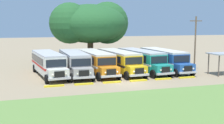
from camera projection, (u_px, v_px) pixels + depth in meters
name	position (u px, v px, depth m)	size (l,w,h in m)	color
ground_plane	(128.00, 84.00, 30.75)	(220.00, 220.00, 0.00)	#937F60
foreground_grass_strip	(167.00, 105.00, 22.67)	(80.00, 10.44, 0.01)	olive
parked_bus_slot_0	(48.00, 63.00, 35.28)	(3.65, 10.99, 2.82)	silver
parked_bus_slot_1	(74.00, 62.00, 36.14)	(2.68, 10.84, 2.82)	#9E9993
parked_bus_slot_2	(95.00, 61.00, 36.84)	(3.20, 10.91, 2.82)	orange
parked_bus_slot_3	(119.00, 61.00, 37.46)	(3.39, 10.95, 2.82)	yellow
parked_bus_slot_4	(141.00, 60.00, 38.38)	(3.62, 10.98, 2.82)	teal
parked_bus_slot_5	(164.00, 59.00, 39.25)	(2.99, 10.88, 2.82)	#23519E
curb_wheelstop_0	(54.00, 86.00, 29.21)	(2.00, 0.36, 0.15)	yellow
curb_wheelstop_1	(84.00, 84.00, 30.14)	(2.00, 0.36, 0.15)	yellow
curb_wheelstop_2	(112.00, 82.00, 31.07)	(2.00, 0.36, 0.15)	yellow
curb_wheelstop_3	(138.00, 81.00, 32.00)	(2.00, 0.36, 0.15)	yellow
curb_wheelstop_4	(163.00, 79.00, 32.93)	(2.00, 0.36, 0.15)	yellow
curb_wheelstop_5	(187.00, 77.00, 33.86)	(2.00, 0.36, 0.15)	yellow
broad_shade_tree	(90.00, 24.00, 46.88)	(13.44, 11.87, 9.98)	brown
utility_pole	(195.00, 42.00, 38.38)	(1.80, 0.20, 7.28)	brown
waiting_shelter	(224.00, 55.00, 35.77)	(3.60, 2.60, 2.72)	brown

